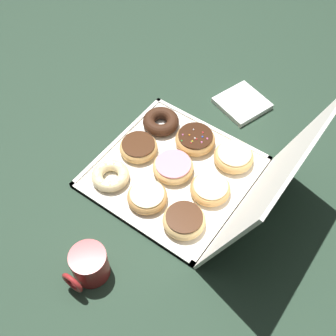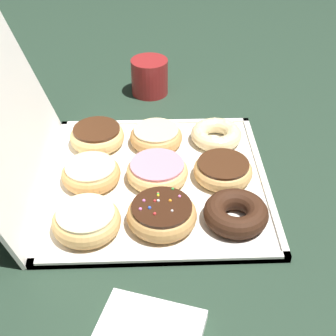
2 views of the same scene
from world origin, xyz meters
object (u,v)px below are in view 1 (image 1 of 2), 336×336
(cruller_donut_2, at_px, (110,176))
(glazed_ring_donut_5, at_px, (148,197))
(chocolate_cake_ring_donut_0, at_px, (161,122))
(glazed_ring_donut_6, at_px, (234,157))
(donut_box, at_px, (173,172))
(chocolate_frosted_donut_8, at_px, (184,220))
(chocolate_frosted_donut_1, at_px, (139,146))
(pink_frosted_donut_4, at_px, (175,167))
(napkin_stack, at_px, (242,103))
(coffee_mug, at_px, (89,265))
(sprinkle_donut_3, at_px, (195,139))
(glazed_ring_donut_7, at_px, (211,188))

(cruller_donut_2, bearing_deg, glazed_ring_donut_5, 92.18)
(chocolate_cake_ring_donut_0, xyz_separation_m, glazed_ring_donut_5, (0.24, 0.14, -0.00))
(glazed_ring_donut_5, bearing_deg, glazed_ring_donut_6, 155.10)
(donut_box, xyz_separation_m, cruller_donut_2, (0.13, -0.13, 0.02))
(chocolate_frosted_donut_8, bearing_deg, chocolate_cake_ring_donut_0, -133.78)
(chocolate_frosted_donut_1, xyz_separation_m, glazed_ring_donut_5, (0.13, 0.13, -0.00))
(pink_frosted_donut_4, xyz_separation_m, napkin_stack, (-0.36, 0.02, -0.02))
(chocolate_cake_ring_donut_0, bearing_deg, glazed_ring_donut_6, 92.61)
(pink_frosted_donut_4, bearing_deg, napkin_stack, 176.79)
(chocolate_frosted_donut_8, bearing_deg, coffee_mug, -24.67)
(glazed_ring_donut_5, distance_m, coffee_mug, 0.25)
(sprinkle_donut_3, distance_m, napkin_stack, 0.24)
(sprinkle_donut_3, relative_size, glazed_ring_donut_5, 1.09)
(donut_box, xyz_separation_m, glazed_ring_donut_7, (-0.00, 0.13, 0.02))
(chocolate_frosted_donut_1, distance_m, napkin_stack, 0.38)
(chocolate_frosted_donut_1, relative_size, glazed_ring_donut_5, 1.02)
(glazed_ring_donut_5, relative_size, napkin_stack, 0.77)
(glazed_ring_donut_7, distance_m, coffee_mug, 0.39)
(glazed_ring_donut_7, bearing_deg, napkin_stack, -163.91)
(chocolate_frosted_donut_1, bearing_deg, glazed_ring_donut_6, 117.66)
(pink_frosted_donut_4, relative_size, coffee_mug, 1.07)
(chocolate_frosted_donut_1, xyz_separation_m, pink_frosted_donut_4, (0.00, 0.13, 0.00))
(glazed_ring_donut_5, height_order, napkin_stack, glazed_ring_donut_5)
(sprinkle_donut_3, height_order, glazed_ring_donut_6, sprinkle_donut_3)
(glazed_ring_donut_6, height_order, glazed_ring_donut_7, glazed_ring_donut_6)
(chocolate_cake_ring_donut_0, height_order, pink_frosted_donut_4, same)
(sprinkle_donut_3, relative_size, coffee_mug, 1.09)
(chocolate_frosted_donut_1, relative_size, glazed_ring_donut_6, 0.97)
(chocolate_frosted_donut_1, bearing_deg, donut_box, 88.54)
(pink_frosted_donut_4, bearing_deg, chocolate_cake_ring_donut_0, -131.25)
(donut_box, distance_m, chocolate_frosted_donut_8, 0.18)
(chocolate_cake_ring_donut_0, xyz_separation_m, pink_frosted_donut_4, (0.12, 0.14, 0.00))
(chocolate_cake_ring_donut_0, bearing_deg, chocolate_frosted_donut_1, 3.47)
(chocolate_frosted_donut_1, relative_size, napkin_stack, 0.79)
(cruller_donut_2, bearing_deg, chocolate_frosted_donut_8, 90.45)
(pink_frosted_donut_4, distance_m, chocolate_frosted_donut_8, 0.17)
(cruller_donut_2, bearing_deg, sprinkle_donut_3, 153.92)
(glazed_ring_donut_6, height_order, napkin_stack, glazed_ring_donut_6)
(donut_box, relative_size, chocolate_frosted_donut_8, 3.68)
(cruller_donut_2, relative_size, napkin_stack, 0.75)
(glazed_ring_donut_6, relative_size, napkin_stack, 0.82)
(chocolate_frosted_donut_1, distance_m, pink_frosted_donut_4, 0.13)
(napkin_stack, bearing_deg, sprinkle_donut_3, -7.20)
(coffee_mug, bearing_deg, glazed_ring_donut_5, -177.97)
(glazed_ring_donut_7, relative_size, chocolate_frosted_donut_8, 0.99)
(cruller_donut_2, xyz_separation_m, glazed_ring_donut_6, (-0.26, 0.25, 0.00))
(chocolate_frosted_donut_1, height_order, glazed_ring_donut_6, glazed_ring_donut_6)
(coffee_mug, xyz_separation_m, napkin_stack, (-0.73, 0.01, -0.04))
(chocolate_cake_ring_donut_0, distance_m, chocolate_frosted_donut_8, 0.36)
(napkin_stack, bearing_deg, donut_box, -3.84)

